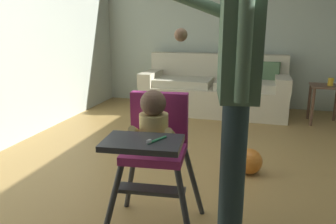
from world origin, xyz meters
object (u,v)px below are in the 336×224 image
high_chair (155,138)px  adult_standing (236,84)px  side_table (326,96)px  couch (215,90)px  sippy_cup (331,82)px  toy_ball (249,161)px

high_chair → adult_standing: adult_standing is taller
adult_standing → side_table: size_ratio=3.32×
high_chair → adult_standing: (0.45, 0.08, 0.33)m
couch → sippy_cup: size_ratio=21.34×
high_chair → adult_standing: size_ratio=0.55×
couch → sippy_cup: bearing=81.9°
couch → side_table: (1.51, -0.22, 0.05)m
adult_standing → side_table: bearing=-118.9°
high_chair → toy_ball: high_chair is taller
side_table → sippy_cup: sippy_cup is taller
adult_standing → sippy_cup: size_ratio=17.28×
high_chair → toy_ball: bearing=147.3°
couch → adult_standing: size_ratio=1.23×
adult_standing → side_table: 3.09m
sippy_cup → adult_standing: bearing=-109.5°
adult_standing → toy_ball: bearing=-104.9°
side_table → sippy_cup: 0.19m
couch → side_table: couch is taller
couch → toy_ball: 2.20m
toy_ball → adult_standing: bearing=-94.8°
couch → toy_ball: size_ratio=9.19×
high_chair → sippy_cup: size_ratio=9.50×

